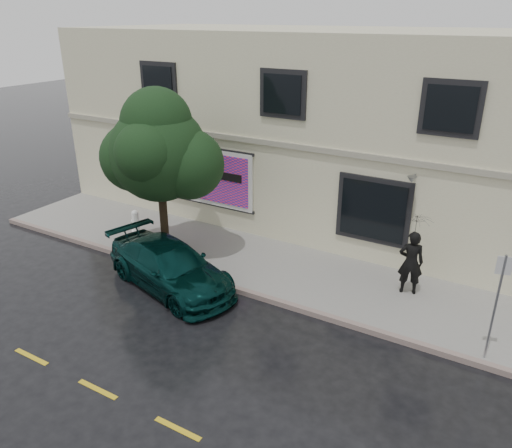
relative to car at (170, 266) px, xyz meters
The scene contains 12 objects.
ground 1.79m from the car, 28.37° to the right, with size 90.00×90.00×0.00m, color black.
sidewalk 2.92m from the car, 59.39° to the left, with size 20.00×3.50×0.15m, color gray.
curb 1.73m from the car, 26.07° to the left, with size 20.00×0.18×0.16m, color gray.
road_marking 4.58m from the car, 71.23° to the right, with size 19.00×0.12×0.01m, color gold.
building 8.80m from the car, 79.92° to the left, with size 20.00×8.12×7.00m.
billboard 4.69m from the car, 112.87° to the left, with size 4.30×0.16×2.20m.
car is the anchor object (origin of this frame).
pedestrian 6.90m from the car, 25.55° to the left, with size 0.69×0.45×1.89m, color black.
umbrella 7.09m from the car, 25.55° to the left, with size 0.95×0.95×0.70m, color black.
street_tree 3.49m from the car, 133.66° to the left, with size 3.01×3.01×4.93m.
fire_hydrant 4.07m from the car, 147.04° to the left, with size 0.35×0.33×0.87m.
sign_pole 8.66m from the car, ahead, with size 0.32×0.11×2.66m.
Camera 1 is at (7.28, -9.14, 7.53)m, focal length 35.00 mm.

